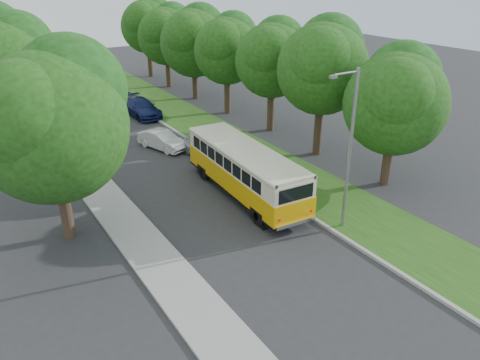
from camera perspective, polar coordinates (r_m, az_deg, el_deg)
ground at (r=23.55m, az=0.44°, el=-6.05°), size 120.00×120.00×0.00m
curb at (r=28.98m, az=1.06°, el=0.30°), size 0.20×70.00×0.15m
grass_verge at (r=30.24m, az=4.78°, el=1.26°), size 4.50×70.00×0.13m
sidewalk at (r=25.80m, az=-14.75°, el=-3.87°), size 2.20×70.00×0.12m
treeline at (r=38.23m, az=-10.63°, el=15.07°), size 24.27×41.91×9.46m
lamppost_near at (r=22.36m, az=13.13°, el=3.97°), size 1.71×0.16×8.00m
lamppost_far at (r=34.51m, az=-21.32°, el=9.74°), size 1.71×0.16×7.50m
warning_sign at (r=31.43m, az=-18.68°, el=4.16°), size 0.56×0.10×2.50m
vintage_bus at (r=26.30m, az=0.62°, el=1.00°), size 3.10×10.04×2.94m
car_silver at (r=31.90m, az=-4.15°, el=3.89°), size 1.93×4.48×1.50m
car_white at (r=34.09m, az=-9.46°, el=4.83°), size 2.58×4.22×1.31m
car_blue at (r=42.20m, az=-11.96°, el=8.63°), size 2.33×5.31×1.52m
car_grey at (r=47.10m, az=-14.35°, el=9.92°), size 2.85×4.96×1.30m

